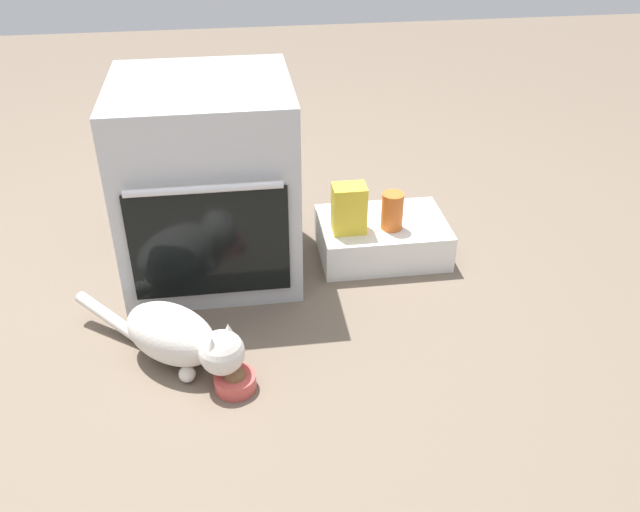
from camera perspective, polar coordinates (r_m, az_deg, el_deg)
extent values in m
plane|color=#6B5B4C|center=(2.22, -9.65, -7.35)|extent=(8.00, 8.00, 0.00)
cube|color=#B7BABF|center=(2.43, -9.39, 6.30)|extent=(0.60, 0.57, 0.70)
cube|color=black|center=(2.21, -9.19, 0.98)|extent=(0.51, 0.01, 0.38)
cylinder|color=silver|center=(2.09, -9.69, 5.53)|extent=(0.48, 0.02, 0.02)
cube|color=white|center=(2.60, 5.21, 1.55)|extent=(0.47, 0.34, 0.14)
cylinder|color=#C64C47|center=(2.04, -7.11, -10.41)|extent=(0.12, 0.12, 0.05)
sphere|color=brown|center=(2.03, -7.14, -10.06)|extent=(0.07, 0.07, 0.07)
ellipsoid|color=silver|center=(2.11, -12.37, -6.36)|extent=(0.36, 0.34, 0.18)
sphere|color=silver|center=(2.00, -8.21, -7.99)|extent=(0.13, 0.13, 0.13)
cone|color=silver|center=(1.99, -7.66, -6.31)|extent=(0.05, 0.05, 0.06)
cone|color=silver|center=(1.94, -9.01, -7.45)|extent=(0.05, 0.05, 0.06)
cylinder|color=silver|center=(2.30, -17.18, -4.95)|extent=(0.24, 0.20, 0.11)
sphere|color=silver|center=(2.14, -9.33, -8.22)|extent=(0.05, 0.05, 0.05)
sphere|color=silver|center=(2.08, -11.06, -9.68)|extent=(0.05, 0.05, 0.05)
cylinder|color=#D16023|center=(2.50, 6.07, 3.77)|extent=(0.08, 0.08, 0.14)
cube|color=yellow|center=(2.46, 2.44, 3.98)|extent=(0.12, 0.09, 0.18)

